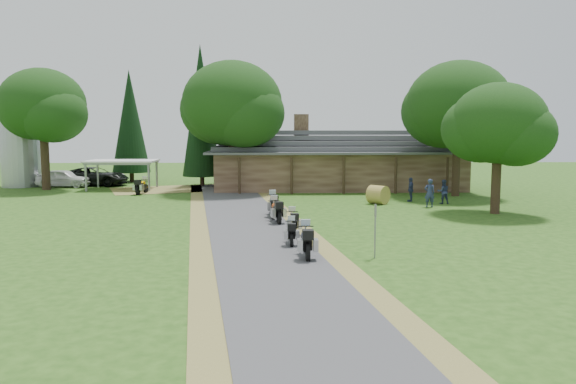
{
  "coord_description": "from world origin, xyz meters",
  "views": [
    {
      "loc": [
        0.51,
        -23.16,
        4.94
      ],
      "look_at": [
        1.35,
        6.58,
        1.6
      ],
      "focal_mm": 35.0,
      "sensor_mm": 36.0,
      "label": 1
    }
  ],
  "objects_px": {
    "car_dark_suv": "(94,172)",
    "motorcycle_row_a": "(307,240)",
    "motorcycle_row_b": "(292,231)",
    "hay_bale": "(378,195)",
    "lodge": "(337,159)",
    "silo": "(20,148)",
    "motorcycle_row_e": "(273,204)",
    "motorcycle_row_c": "(293,221)",
    "carport": "(123,175)",
    "motorcycle_row_d": "(276,210)",
    "motorcycle_carport_a": "(142,186)",
    "car_white_sedan": "(64,176)"
  },
  "relations": [
    {
      "from": "motorcycle_row_c",
      "to": "silo",
      "type": "bearing_deg",
      "value": 41.23
    },
    {
      "from": "lodge",
      "to": "motorcycle_row_c",
      "type": "distance_m",
      "value": 21.47
    },
    {
      "from": "motorcycle_row_b",
      "to": "motorcycle_carport_a",
      "type": "distance_m",
      "value": 21.95
    },
    {
      "from": "carport",
      "to": "motorcycle_row_e",
      "type": "xyz_separation_m",
      "value": [
        12.41,
        -14.6,
        -0.5
      ]
    },
    {
      "from": "motorcycle_row_a",
      "to": "motorcycle_carport_a",
      "type": "bearing_deg",
      "value": 27.3
    },
    {
      "from": "motorcycle_row_a",
      "to": "motorcycle_row_b",
      "type": "height_order",
      "value": "motorcycle_row_a"
    },
    {
      "from": "carport",
      "to": "motorcycle_row_e",
      "type": "relative_size",
      "value": 2.71
    },
    {
      "from": "motorcycle_carport_a",
      "to": "car_white_sedan",
      "type": "bearing_deg",
      "value": 66.53
    },
    {
      "from": "motorcycle_row_a",
      "to": "motorcycle_row_e",
      "type": "distance_m",
      "value": 10.55
    },
    {
      "from": "lodge",
      "to": "car_dark_suv",
      "type": "bearing_deg",
      "value": 173.57
    },
    {
      "from": "hay_bale",
      "to": "motorcycle_row_c",
      "type": "bearing_deg",
      "value": -119.99
    },
    {
      "from": "lodge",
      "to": "silo",
      "type": "height_order",
      "value": "silo"
    },
    {
      "from": "motorcycle_row_b",
      "to": "motorcycle_row_c",
      "type": "bearing_deg",
      "value": -2.46
    },
    {
      "from": "motorcycle_row_e",
      "to": "hay_bale",
      "type": "height_order",
      "value": "motorcycle_row_e"
    },
    {
      "from": "car_white_sedan",
      "to": "motorcycle_row_d",
      "type": "xyz_separation_m",
      "value": [
        18.01,
        -18.69,
        -0.29
      ]
    },
    {
      "from": "silo",
      "to": "motorcycle_row_d",
      "type": "relative_size",
      "value": 3.35
    },
    {
      "from": "silo",
      "to": "car_dark_suv",
      "type": "height_order",
      "value": "silo"
    },
    {
      "from": "motorcycle_row_a",
      "to": "motorcycle_row_c",
      "type": "relative_size",
      "value": 1.13
    },
    {
      "from": "silo",
      "to": "carport",
      "type": "distance_m",
      "value": 9.84
    },
    {
      "from": "motorcycle_row_b",
      "to": "motorcycle_row_d",
      "type": "xyz_separation_m",
      "value": [
        -0.63,
        5.71,
        0.11
      ]
    },
    {
      "from": "motorcycle_row_e",
      "to": "hay_bale",
      "type": "distance_m",
      "value": 8.49
    },
    {
      "from": "silo",
      "to": "car_white_sedan",
      "type": "height_order",
      "value": "silo"
    },
    {
      "from": "motorcycle_carport_a",
      "to": "silo",
      "type": "bearing_deg",
      "value": 73.42
    },
    {
      "from": "motorcycle_row_e",
      "to": "motorcycle_row_d",
      "type": "bearing_deg",
      "value": 178.9
    },
    {
      "from": "motorcycle_row_a",
      "to": "motorcycle_row_c",
      "type": "bearing_deg",
      "value": 3.65
    },
    {
      "from": "motorcycle_row_c",
      "to": "motorcycle_carport_a",
      "type": "distance_m",
      "value": 19.97
    },
    {
      "from": "motorcycle_row_a",
      "to": "motorcycle_row_b",
      "type": "distance_m",
      "value": 2.51
    },
    {
      "from": "motorcycle_row_d",
      "to": "motorcycle_row_c",
      "type": "bearing_deg",
      "value": -177.45
    },
    {
      "from": "motorcycle_row_e",
      "to": "silo",
      "type": "bearing_deg",
      "value": 47.19
    },
    {
      "from": "motorcycle_row_a",
      "to": "motorcycle_row_d",
      "type": "bearing_deg",
      "value": 7.49
    },
    {
      "from": "silo",
      "to": "motorcycle_row_a",
      "type": "distance_m",
      "value": 35.96
    },
    {
      "from": "motorcycle_row_e",
      "to": "motorcycle_row_a",
      "type": "bearing_deg",
      "value": -177.72
    },
    {
      "from": "hay_bale",
      "to": "lodge",
      "type": "bearing_deg",
      "value": 98.3
    },
    {
      "from": "motorcycle_row_a",
      "to": "hay_bale",
      "type": "relative_size",
      "value": 1.61
    },
    {
      "from": "silo",
      "to": "motorcycle_row_a",
      "type": "height_order",
      "value": "silo"
    },
    {
      "from": "motorcycle_row_b",
      "to": "hay_bale",
      "type": "height_order",
      "value": "hay_bale"
    },
    {
      "from": "car_dark_suv",
      "to": "motorcycle_row_a",
      "type": "relative_size",
      "value": 3.19
    },
    {
      "from": "car_dark_suv",
      "to": "motorcycle_row_b",
      "type": "xyz_separation_m",
      "value": [
        16.43,
        -25.7,
        -0.65
      ]
    },
    {
      "from": "car_dark_suv",
      "to": "motorcycle_row_c",
      "type": "xyz_separation_m",
      "value": [
        16.59,
        -23.28,
        -0.61
      ]
    },
    {
      "from": "silo",
      "to": "motorcycle_row_b",
      "type": "xyz_separation_m",
      "value": [
        22.46,
        -25.09,
        -2.75
      ]
    },
    {
      "from": "silo",
      "to": "motorcycle_row_e",
      "type": "bearing_deg",
      "value": -38.2
    },
    {
      "from": "lodge",
      "to": "motorcycle_row_c",
      "type": "xyz_separation_m",
      "value": [
        -4.51,
        -20.91,
        -1.84
      ]
    },
    {
      "from": "motorcycle_row_b",
      "to": "motorcycle_row_c",
      "type": "xyz_separation_m",
      "value": [
        0.16,
        2.42,
        0.04
      ]
    },
    {
      "from": "silo",
      "to": "hay_bale",
      "type": "height_order",
      "value": "silo"
    },
    {
      "from": "carport",
      "to": "motorcycle_row_c",
      "type": "bearing_deg",
      "value": -56.7
    },
    {
      "from": "motorcycle_row_c",
      "to": "motorcycle_carport_a",
      "type": "height_order",
      "value": "motorcycle_carport_a"
    },
    {
      "from": "car_dark_suv",
      "to": "motorcycle_row_a",
      "type": "xyz_separation_m",
      "value": [
        16.93,
        -28.16,
        -0.54
      ]
    },
    {
      "from": "car_dark_suv",
      "to": "motorcycle_row_e",
      "type": "bearing_deg",
      "value": -131.67
    },
    {
      "from": "car_dark_suv",
      "to": "motorcycle_row_d",
      "type": "bearing_deg",
      "value": -134.87
    },
    {
      "from": "hay_bale",
      "to": "motorcycle_row_a",
      "type": "bearing_deg",
      "value": -110.36
    }
  ]
}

